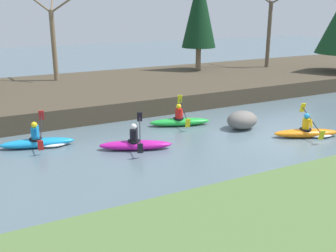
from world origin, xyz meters
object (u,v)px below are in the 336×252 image
object	(u,v)px
kayaker_lead	(309,132)
boulder_midstream	(242,120)
kayaker_middle	(180,121)
kayaker_far_back	(41,142)
kayaker_trailing	(136,144)

from	to	relation	value
kayaker_lead	boulder_midstream	distance (m)	2.80
kayaker_lead	kayaker_middle	size ratio (longest dim) A/B	0.99
boulder_midstream	kayaker_lead	bearing A→B (deg)	-50.91
boulder_midstream	kayaker_far_back	bearing A→B (deg)	168.77
kayaker_middle	kayaker_lead	bearing A→B (deg)	-25.80
kayaker_lead	kayaker_middle	world-z (taller)	same
kayaker_middle	kayaker_far_back	world-z (taller)	same
kayaker_lead	kayaker_far_back	xyz separation A→B (m)	(-10.03, 3.81, 0.00)
kayaker_trailing	kayaker_lead	bearing A→B (deg)	7.68
kayaker_middle	boulder_midstream	size ratio (longest dim) A/B	1.96
kayaker_far_back	boulder_midstream	distance (m)	8.43
kayaker_middle	kayaker_far_back	bearing A→B (deg)	-161.13
kayaker_middle	boulder_midstream	bearing A→B (deg)	-19.13
kayaker_lead	kayaker_middle	xyz separation A→B (m)	(-3.93, 3.84, 0.02)
kayaker_middle	kayaker_far_back	size ratio (longest dim) A/B	0.99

